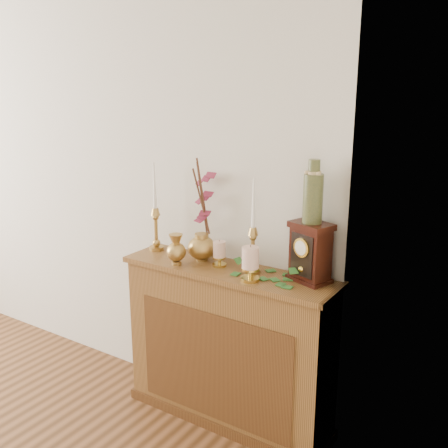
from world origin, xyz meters
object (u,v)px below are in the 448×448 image
Objects in this scene: candlestick_center at (253,243)px; mantel_clock at (310,253)px; ginger_jar at (205,213)px; candlestick_left at (156,222)px; bud_vase at (176,250)px; ceramic_vase at (313,195)px.

candlestick_center is 0.31m from mantel_clock.
candlestick_left is at bearing -173.92° from ginger_jar.
candlestick_center is 2.92× the size of bud_vase.
candlestick_center reaches higher than mantel_clock.
bud_vase is 0.55× the size of ceramic_vase.
mantel_clock is (0.30, 0.05, -0.02)m from candlestick_center.
ginger_jar is (-0.35, 0.06, 0.10)m from candlestick_center.
ginger_jar is (0.33, 0.04, 0.09)m from candlestick_left.
ginger_jar is 0.68m from ceramic_vase.
bud_vase is at bearing -164.15° from candlestick_center.
ceramic_vase reaches higher than ginger_jar.
mantel_clock is 0.30m from ceramic_vase.
bud_vase is (-0.42, -0.12, -0.08)m from candlestick_center.
ginger_jar is 1.88× the size of ceramic_vase.
mantel_clock is (0.72, 0.17, 0.06)m from bud_vase.
mantel_clock is at bearing -0.40° from ginger_jar.
ginger_jar is at bearing 6.08° from candlestick_left.
candlestick_center is 0.44m from bud_vase.
ginger_jar reaches higher than candlestick_left.
bud_vase is at bearing -166.46° from ceramic_vase.
mantel_clock is 0.98× the size of ceramic_vase.
ginger_jar is at bearing 170.74° from candlestick_center.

